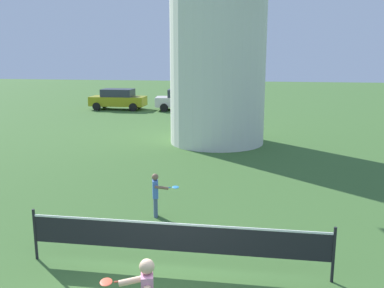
% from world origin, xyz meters
% --- Properties ---
extents(tennis_net, '(6.02, 0.06, 1.10)m').
position_xyz_m(tennis_net, '(0.15, 1.65, 0.69)').
color(tennis_net, black).
rests_on(tennis_net, ground_plane).
extents(player_far, '(0.76, 0.38, 1.17)m').
position_xyz_m(player_far, '(-0.90, 4.36, 0.66)').
color(player_far, slate).
rests_on(player_far, ground_plane).
extents(parked_car_mustard, '(4.17, 1.91, 1.56)m').
position_xyz_m(parked_car_mustard, '(-8.92, 25.19, 0.81)').
color(parked_car_mustard, '#999919').
rests_on(parked_car_mustard, ground_plane).
extents(parked_car_cream, '(4.39, 2.29, 1.56)m').
position_xyz_m(parked_car_cream, '(-3.87, 25.52, 0.81)').
color(parked_car_cream, silver).
rests_on(parked_car_cream, ground_plane).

